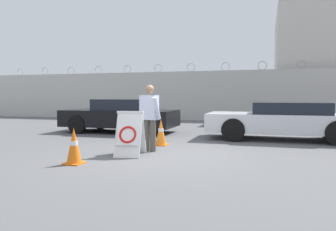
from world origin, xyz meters
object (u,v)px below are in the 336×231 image
Objects in this scene: traffic_cone_far at (74,146)px; parked_car_rear_sedan at (284,120)px; barricade_sign at (130,134)px; traffic_cone_near at (161,132)px; parked_car_front_coupe at (121,115)px; security_guard at (150,115)px.

parked_car_rear_sedan is (4.25, 5.14, 0.25)m from traffic_cone_far.
barricade_sign is 5.31m from parked_car_rear_sedan.
traffic_cone_near is at bearing 75.26° from barricade_sign.
barricade_sign is 1.40× the size of traffic_cone_far.
traffic_cone_far is 5.86m from parked_car_front_coupe.
traffic_cone_near is 3.05m from traffic_cone_far.
traffic_cone_near reaches higher than traffic_cone_far.
parked_car_rear_sedan reaches higher than traffic_cone_far.
parked_car_front_coupe reaches higher than traffic_cone_near.
parked_car_front_coupe is 0.92× the size of parked_car_rear_sedan.
parked_car_front_coupe is at bearing 132.19° from traffic_cone_near.
parked_car_front_coupe is 5.84m from parked_car_rear_sedan.
barricade_sign is 5.01m from parked_car_front_coupe.
security_guard is 0.39× the size of parked_car_front_coupe.
barricade_sign is at bearing 58.85° from traffic_cone_far.
parked_car_rear_sedan is (3.31, 3.25, -0.29)m from security_guard.
traffic_cone_near is at bearing 72.79° from traffic_cone_far.
parked_car_front_coupe is (-2.47, 2.73, 0.27)m from traffic_cone_near.
parked_car_rear_sedan reaches higher than traffic_cone_near.
traffic_cone_near is at bearing 102.38° from security_guard.
parked_car_rear_sedan is at bearing 174.73° from parked_car_front_coupe.
traffic_cone_near is 0.18× the size of parked_car_front_coupe.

